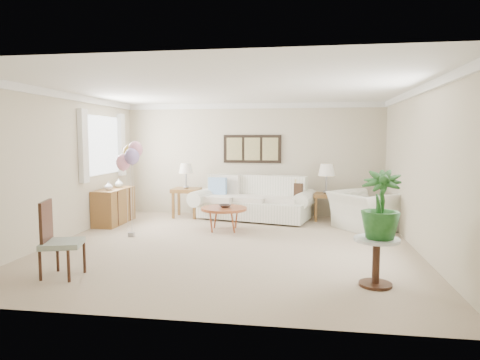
{
  "coord_description": "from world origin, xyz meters",
  "views": [
    {
      "loc": [
        1.21,
        -6.92,
        1.78
      ],
      "look_at": [
        0.07,
        0.6,
        1.05
      ],
      "focal_mm": 32.0,
      "sensor_mm": 36.0,
      "label": 1
    }
  ],
  "objects": [
    {
      "name": "lamp_right",
      "position": [
        1.68,
        2.52,
        1.09
      ],
      "size": [
        0.36,
        0.36,
        0.64
      ],
      "color": "gray",
      "rests_on": "end_table_right"
    },
    {
      "name": "armchair",
      "position": [
        2.37,
        1.64,
        0.37
      ],
      "size": [
        1.48,
        1.52,
        0.74
      ],
      "primitive_type": "imported",
      "rotation": [
        0.0,
        0.0,
        2.2
      ],
      "color": "white",
      "rests_on": "ground"
    },
    {
      "name": "lamp_left",
      "position": [
        -1.45,
        2.45,
        1.1
      ],
      "size": [
        0.32,
        0.32,
        0.57
      ],
      "color": "gray",
      "rests_on": "end_table_left"
    },
    {
      "name": "vase_white",
      "position": [
        -2.74,
        1.23,
        0.83
      ],
      "size": [
        0.2,
        0.2,
        0.18
      ],
      "primitive_type": "imported",
      "rotation": [
        0.0,
        0.0,
        -0.17
      ],
      "color": "silver",
      "rests_on": "credenza"
    },
    {
      "name": "side_table",
      "position": [
        2.08,
        -1.67,
        0.45
      ],
      "size": [
        0.55,
        0.55,
        0.59
      ],
      "color": "silver",
      "rests_on": "ground"
    },
    {
      "name": "wall_art_triptych",
      "position": [
        0.0,
        2.96,
        1.55
      ],
      "size": [
        1.35,
        0.06,
        0.65
      ],
      "color": "black",
      "rests_on": "ground"
    },
    {
      "name": "decor_bowl",
      "position": [
        -0.31,
        1.14,
        0.48
      ],
      "size": [
        0.3,
        0.3,
        0.06
      ],
      "primitive_type": "imported",
      "rotation": [
        0.0,
        0.0,
        0.31
      ],
      "color": "#312722",
      "rests_on": "coffee_table"
    },
    {
      "name": "room_shell",
      "position": [
        -0.11,
        0.09,
        1.63
      ],
      "size": [
        6.04,
        6.04,
        2.6
      ],
      "color": "beige",
      "rests_on": "ground"
    },
    {
      "name": "end_table_right",
      "position": [
        1.68,
        2.52,
        0.5
      ],
      "size": [
        0.55,
        0.5,
        0.6
      ],
      "color": "brown",
      "rests_on": "ground"
    },
    {
      "name": "credenza",
      "position": [
        -2.76,
        1.5,
        0.37
      ],
      "size": [
        0.46,
        1.2,
        0.74
      ],
      "color": "brown",
      "rests_on": "ground"
    },
    {
      "name": "vase_sage",
      "position": [
        -2.74,
        1.73,
        0.84
      ],
      "size": [
        0.22,
        0.22,
        0.19
      ],
      "primitive_type": "imported",
      "rotation": [
        0.0,
        0.0,
        -0.22
      ],
      "color": "beige",
      "rests_on": "credenza"
    },
    {
      "name": "coffee_table",
      "position": [
        -0.33,
        1.16,
        0.42
      ],
      "size": [
        0.9,
        0.9,
        0.45
      ],
      "color": "#984723",
      "rests_on": "ground"
    },
    {
      "name": "sofa",
      "position": [
        0.12,
        2.42,
        0.38
      ],
      "size": [
        2.83,
        1.51,
        0.96
      ],
      "color": "white",
      "rests_on": "ground"
    },
    {
      "name": "accent_chair",
      "position": [
        -1.95,
        -1.91,
        0.51
      ],
      "size": [
        0.6,
        0.6,
        0.99
      ],
      "color": "gray",
      "rests_on": "ground"
    },
    {
      "name": "potted_plant",
      "position": [
        2.11,
        -1.69,
        1.0
      ],
      "size": [
        0.55,
        0.55,
        0.82
      ],
      "primitive_type": "imported",
      "rotation": [
        0.0,
        0.0,
        -0.22
      ],
      "color": "#184817",
      "rests_on": "side_table"
    },
    {
      "name": "end_table_left",
      "position": [
        -1.45,
        2.45,
        0.56
      ],
      "size": [
        0.61,
        0.55,
        0.66
      ],
      "color": "brown",
      "rests_on": "ground"
    },
    {
      "name": "balloon_cluster",
      "position": [
        -1.91,
        0.41,
        1.48
      ],
      "size": [
        0.47,
        0.39,
        1.74
      ],
      "color": "gray",
      "rests_on": "ground"
    },
    {
      "name": "ground_plane",
      "position": [
        0.0,
        0.0,
        0.0
      ],
      "size": [
        6.0,
        6.0,
        0.0
      ],
      "primitive_type": "plane",
      "color": "tan"
    }
  ]
}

